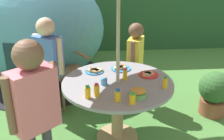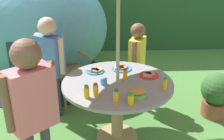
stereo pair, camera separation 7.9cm
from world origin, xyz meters
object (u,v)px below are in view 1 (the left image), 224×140
Objects in this scene: juice_bottle_mid_left at (118,96)px; potted_plant at (215,92)px; juice_bottle_center_back at (97,90)px; juice_bottle_mid_right at (132,99)px; plate_center_front at (148,74)px; dome_tent at (37,29)px; plate_back_edge at (94,71)px; juice_bottle_near_right at (165,83)px; child_in_pink_shirt at (34,100)px; juice_bottle_far_left at (88,92)px; plate_far_right at (120,68)px; juice_bottle_near_left at (125,74)px; cup_near at (104,82)px; child_in_yellow_shirt at (135,54)px; child_in_blue_shirt at (48,56)px; wooden_chair at (64,64)px; garden_table at (118,95)px; snack_bowl at (138,93)px.

potted_plant is at bearing 31.68° from juice_bottle_mid_left.
juice_bottle_center_back reaches higher than juice_bottle_mid_right.
potted_plant is at bearing 16.87° from plate_center_front.
dome_tent reaches higher than juice_bottle_center_back.
plate_back_edge is 1.72× the size of juice_bottle_near_right.
child_in_pink_shirt is 10.97× the size of juice_bottle_far_left.
child_in_pink_shirt is 6.53× the size of plate_back_edge.
plate_center_front is at bearing -35.12° from plate_far_right.
juice_bottle_near_left reaches higher than juice_bottle_mid_left.
cup_near is (-0.23, 0.40, -0.02)m from juice_bottle_mid_right.
child_in_yellow_shirt is 1.11m from child_in_blue_shirt.
wooden_chair is 1.62m from juice_bottle_near_right.
child_in_pink_shirt reaches higher than juice_bottle_center_back.
dome_tent is 2.17m from juice_bottle_center_back.
garden_table is 10.75× the size of juice_bottle_mid_right.
child_in_blue_shirt is at bearing 166.37° from plate_far_right.
child_in_yellow_shirt reaches higher than juice_bottle_center_back.
snack_bowl is at bearing -146.64° from potted_plant.
plate_back_edge is 0.71m from juice_bottle_mid_left.
plate_center_front is at bearing 34.60° from juice_bottle_far_left.
child_in_blue_shirt is (-2.07, 0.12, 0.50)m from potted_plant.
snack_bowl is at bearing -112.64° from plate_center_front.
child_in_blue_shirt is 1.43m from juice_bottle_near_right.
juice_bottle_center_back is at bearing -143.51° from plate_center_front.
potted_plant is 1.57m from cup_near.
juice_bottle_near_left is at bearing 90.58° from juice_bottle_mid_right.
juice_bottle_center_back is (0.08, 0.03, 0.00)m from juice_bottle_far_left.
snack_bowl is 1.42× the size of juice_bottle_mid_left.
child_in_yellow_shirt is 1.25m from juice_bottle_far_left.
potted_plant is 1.63m from juice_bottle_mid_left.
plate_far_right is 0.44m from cup_near.
juice_bottle_mid_left is 1.72× the size of cup_near.
child_in_yellow_shirt reaches higher than snack_bowl.
snack_bowl is at bearing -5.20° from juice_bottle_center_back.
dome_tent is at bearing 126.10° from juice_bottle_near_left.
snack_bowl is 0.74× the size of plate_far_right.
plate_center_front is at bearing -163.13° from potted_plant.
cup_near is at bearing 138.19° from snack_bowl.
plate_center_front is (1.46, -1.56, -0.13)m from dome_tent.
juice_bottle_near_right is (1.10, -1.16, 0.24)m from wooden_chair.
cup_near is at bearing 71.66° from juice_bottle_center_back.
plate_center_front is (0.29, -0.20, -0.00)m from plate_far_right.
plate_far_right is at bearing 98.08° from snack_bowl.
potted_plant is at bearing 18.23° from cup_near.
plate_back_edge is 0.80m from juice_bottle_mid_right.
garden_table is 5.11× the size of plate_far_right.
plate_far_right reaches higher than potted_plant.
plate_far_right is at bearing -47.95° from dome_tent.
plate_center_front is 1.76× the size of juice_bottle_near_right.
dome_tent reaches higher than juice_bottle_mid_left.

